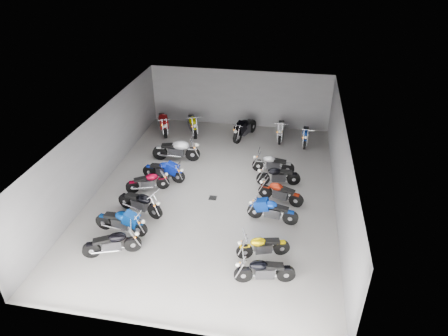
{
  "coord_description": "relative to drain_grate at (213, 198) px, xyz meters",
  "views": [
    {
      "loc": [
        2.91,
        -13.9,
        9.58
      ],
      "look_at": [
        0.32,
        0.34,
        1.0
      ],
      "focal_mm": 32.0,
      "sensor_mm": 36.0,
      "label": 1
    }
  ],
  "objects": [
    {
      "name": "motorcycle_right_b",
      "position": [
        2.37,
        -3.1,
        0.44
      ],
      "size": [
        1.79,
        0.72,
        0.82
      ],
      "rotation": [
        0.0,
        0.0,
        1.9
      ],
      "color": "black",
      "rests_on": "ground"
    },
    {
      "name": "motorcycle_right_a",
      "position": [
        2.52,
        -4.23,
        0.46
      ],
      "size": [
        1.93,
        0.55,
        0.86
      ],
      "rotation": [
        0.0,
        0.0,
        1.77
      ],
      "color": "black",
      "rests_on": "ground"
    },
    {
      "name": "wall_left",
      "position": [
        -5.0,
        0.5,
        1.59
      ],
      "size": [
        0.1,
        14.0,
        3.2
      ],
      "primitive_type": "cube",
      "color": "slate",
      "rests_on": "ground"
    },
    {
      "name": "motorcycle_right_d",
      "position": [
        2.75,
        0.24,
        0.46
      ],
      "size": [
        1.89,
        0.7,
        0.85
      ],
      "rotation": [
        0.0,
        0.0,
        1.27
      ],
      "color": "black",
      "rests_on": "ground"
    },
    {
      "name": "motorcycle_left_b",
      "position": [
        -2.83,
        -2.75,
        0.49
      ],
      "size": [
        2.07,
        0.47,
        0.91
      ],
      "rotation": [
        0.0,
        0.0,
        -1.68
      ],
      "color": "black",
      "rests_on": "ground"
    },
    {
      "name": "motorcycle_back_f",
      "position": [
        3.75,
        5.78,
        0.48
      ],
      "size": [
        0.4,
        2.01,
        0.88
      ],
      "rotation": [
        0.0,
        0.0,
        3.11
      ],
      "color": "black",
      "rests_on": "ground"
    },
    {
      "name": "motorcycle_back_a",
      "position": [
        -3.99,
        5.82,
        0.56
      ],
      "size": [
        1.11,
        2.19,
        1.03
      ],
      "rotation": [
        0.0,
        0.0,
        3.57
      ],
      "color": "black",
      "rests_on": "ground"
    },
    {
      "name": "ground",
      "position": [
        0.0,
        0.5,
        -0.01
      ],
      "size": [
        14.0,
        14.0,
        0.0
      ],
      "primitive_type": "plane",
      "color": "#9E9C96",
      "rests_on": "ground"
    },
    {
      "name": "motorcycle_right_c",
      "position": [
        2.53,
        -1.08,
        0.47
      ],
      "size": [
        1.98,
        0.47,
        0.87
      ],
      "rotation": [
        0.0,
        0.0,
        1.44
      ],
      "color": "black",
      "rests_on": "ground"
    },
    {
      "name": "motorcycle_back_b",
      "position": [
        -2.35,
        5.99,
        0.54
      ],
      "size": [
        0.99,
        2.14,
        0.99
      ],
      "rotation": [
        0.0,
        0.0,
        3.53
      ],
      "color": "black",
      "rests_on": "ground"
    },
    {
      "name": "motorcycle_right_f",
      "position": [
        2.28,
        2.5,
        0.46
      ],
      "size": [
        1.95,
        0.4,
        0.85
      ],
      "rotation": [
        0.0,
        0.0,
        1.53
      ],
      "color": "black",
      "rests_on": "ground"
    },
    {
      "name": "wall_right",
      "position": [
        5.0,
        0.5,
        1.59
      ],
      "size": [
        0.1,
        14.0,
        3.2
      ],
      "primitive_type": "cube",
      "color": "slate",
      "rests_on": "ground"
    },
    {
      "name": "drain_grate",
      "position": [
        0.0,
        0.0,
        0.0
      ],
      "size": [
        0.32,
        0.32,
        0.01
      ],
      "primitive_type": "cube",
      "color": "black",
      "rests_on": "ground"
    },
    {
      "name": "motorcycle_left_d",
      "position": [
        -2.81,
        0.06,
        0.44
      ],
      "size": [
        1.74,
        0.89,
        0.82
      ],
      "rotation": [
        0.0,
        0.0,
        -1.14
      ],
      "color": "black",
      "rests_on": "ground"
    },
    {
      "name": "wall_back",
      "position": [
        0.0,
        7.5,
        1.59
      ],
      "size": [
        10.0,
        0.1,
        3.2
      ],
      "primitive_type": "cube",
      "color": "slate",
      "rests_on": "ground"
    },
    {
      "name": "motorcycle_left_e",
      "position": [
        -2.4,
        1.0,
        0.48
      ],
      "size": [
        2.02,
        0.48,
        0.89
      ],
      "rotation": [
        0.0,
        0.0,
        -1.71
      ],
      "color": "black",
      "rests_on": "ground"
    },
    {
      "name": "motorcycle_back_e",
      "position": [
        2.43,
        6.16,
        0.51
      ],
      "size": [
        0.42,
        2.16,
        0.95
      ],
      "rotation": [
        0.0,
        0.0,
        3.15
      ],
      "color": "black",
      "rests_on": "ground"
    },
    {
      "name": "motorcycle_right_e",
      "position": [
        2.59,
        1.52,
        0.46
      ],
      "size": [
        1.92,
        0.51,
        0.85
      ],
      "rotation": [
        0.0,
        0.0,
        1.75
      ],
      "color": "black",
      "rests_on": "ground"
    },
    {
      "name": "motorcycle_left_a",
      "position": [
        -2.67,
        -3.89,
        0.47
      ],
      "size": [
        1.88,
        0.88,
        0.87
      ],
      "rotation": [
        0.0,
        0.0,
        -1.18
      ],
      "color": "black",
      "rests_on": "ground"
    },
    {
      "name": "motorcycle_back_d",
      "position": [
        0.54,
        5.87,
        0.54
      ],
      "size": [
        0.99,
        2.18,
        1.01
      ],
      "rotation": [
        0.0,
        0.0,
        2.76
      ],
      "color": "black",
      "rests_on": "ground"
    },
    {
      "name": "motorcycle_left_f",
      "position": [
        -2.36,
        2.86,
        0.55
      ],
      "size": [
        2.32,
        0.51,
        1.02
      ],
      "rotation": [
        0.0,
        0.0,
        -1.48
      ],
      "color": "black",
      "rests_on": "ground"
    },
    {
      "name": "motorcycle_left_c",
      "position": [
        -2.57,
        -1.51,
        0.49
      ],
      "size": [
        2.02,
        0.78,
        0.91
      ],
      "rotation": [
        0.0,
        0.0,
        -1.89
      ],
      "color": "black",
      "rests_on": "ground"
    },
    {
      "name": "ceiling",
      "position": [
        0.0,
        0.5,
        3.21
      ],
      "size": [
        10.0,
        14.0,
        0.04
      ],
      "primitive_type": "cube",
      "color": "black",
      "rests_on": "wall_back"
    }
  ]
}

